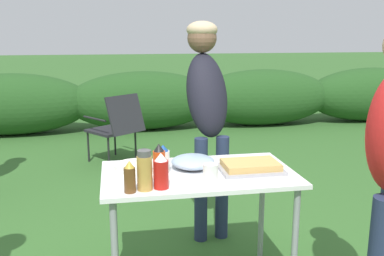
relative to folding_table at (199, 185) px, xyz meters
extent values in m
ellipsoid|color=#234C1E|center=(-2.00, 4.48, -0.19)|extent=(2.40, 0.90, 0.94)
ellipsoid|color=#234C1E|center=(0.00, 4.48, -0.19)|extent=(2.40, 0.90, 0.94)
ellipsoid|color=#234C1E|center=(2.00, 4.48, -0.19)|extent=(2.40, 0.90, 0.94)
ellipsoid|color=#234C1E|center=(4.00, 4.48, -0.19)|extent=(2.40, 0.90, 0.94)
cube|color=white|center=(0.00, 0.00, 0.06)|extent=(1.10, 0.64, 0.02)
cylinder|color=gray|center=(0.49, -0.27, -0.31)|extent=(0.04, 0.04, 0.71)
cylinder|color=gray|center=(-0.49, 0.27, -0.31)|extent=(0.04, 0.04, 0.71)
cylinder|color=gray|center=(0.49, 0.27, -0.31)|extent=(0.04, 0.04, 0.71)
cube|color=#9E9EA3|center=(0.30, -0.03, 0.09)|extent=(0.36, 0.25, 0.02)
cube|color=tan|center=(0.30, -0.03, 0.11)|extent=(0.32, 0.21, 0.04)
cylinder|color=white|center=(-0.35, 0.13, 0.09)|extent=(0.25, 0.25, 0.03)
ellipsoid|color=#99B2CC|center=(-0.02, 0.09, 0.11)|extent=(0.26, 0.26, 0.08)
cylinder|color=white|center=(0.02, -0.21, 0.13)|extent=(0.08, 0.08, 0.11)
cylinder|color=red|center=(-0.24, -0.22, 0.15)|extent=(0.08, 0.08, 0.15)
cone|color=white|center=(-0.24, -0.22, 0.24)|extent=(0.07, 0.07, 0.04)
cylinder|color=brown|center=(-0.40, -0.25, 0.14)|extent=(0.06, 0.06, 0.13)
cone|color=gold|center=(-0.40, -0.25, 0.22)|extent=(0.05, 0.05, 0.04)
cylinder|color=silver|center=(-0.20, 0.03, 0.14)|extent=(0.07, 0.07, 0.13)
cone|color=#194793|center=(-0.20, 0.03, 0.22)|extent=(0.06, 0.06, 0.04)
cylinder|color=#B2893D|center=(-0.32, -0.23, 0.17)|extent=(0.08, 0.08, 0.18)
cylinder|color=#4C4C4C|center=(-0.32, -0.23, 0.27)|extent=(0.07, 0.07, 0.03)
cylinder|color=#CC4214|center=(-0.23, -0.05, 0.15)|extent=(0.07, 0.07, 0.15)
cone|color=black|center=(-0.23, -0.05, 0.25)|extent=(0.06, 0.06, 0.04)
cylinder|color=#232D4C|center=(0.14, 0.61, -0.27)|extent=(0.10, 0.10, 0.79)
cylinder|color=#232D4C|center=(0.30, 0.63, -0.27)|extent=(0.10, 0.10, 0.79)
ellipsoid|color=black|center=(0.21, 0.74, 0.42)|extent=(0.35, 0.47, 0.67)
sphere|color=brown|center=(0.19, 0.85, 0.82)|extent=(0.22, 0.22, 0.22)
ellipsoid|color=tan|center=(0.19, 0.85, 0.88)|extent=(0.23, 0.23, 0.13)
cube|color=#232328|center=(-0.51, 2.78, -0.28)|extent=(0.64, 0.64, 0.03)
cube|color=#232328|center=(-0.34, 2.55, -0.05)|extent=(0.46, 0.41, 0.44)
cylinder|color=black|center=(-0.54, 2.50, -0.47)|extent=(0.02, 0.02, 0.38)
cylinder|color=black|center=(-0.23, 2.74, -0.47)|extent=(0.02, 0.02, 0.38)
cylinder|color=black|center=(-0.79, 2.82, -0.47)|extent=(0.02, 0.02, 0.38)
cylinder|color=black|center=(-0.47, 3.06, -0.47)|extent=(0.02, 0.02, 0.38)
cylinder|color=black|center=(-0.69, 2.64, -0.10)|extent=(0.27, 0.34, 0.02)
cylinder|color=black|center=(-0.32, 2.92, -0.10)|extent=(0.27, 0.34, 0.02)
camera|label=1|loc=(-0.46, -2.30, 0.86)|focal=40.00mm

